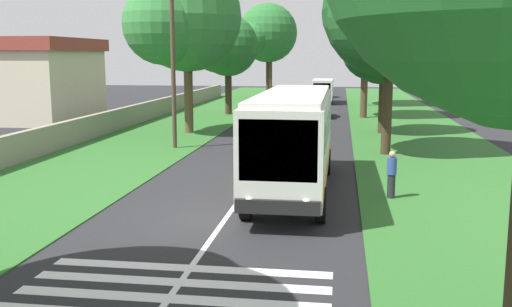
% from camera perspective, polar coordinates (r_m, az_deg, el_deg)
% --- Properties ---
extents(ground, '(160.00, 160.00, 0.00)m').
position_cam_1_polar(ground, '(18.23, -3.14, -6.57)').
color(ground, '#262628').
extents(grass_verge_left, '(120.00, 8.00, 0.04)m').
position_cam_1_polar(grass_verge_left, '(34.59, -11.61, 0.96)').
color(grass_verge_left, '#2D6628').
rests_on(grass_verge_left, ground).
extents(grass_verge_right, '(120.00, 8.00, 0.04)m').
position_cam_1_polar(grass_verge_right, '(32.90, 16.37, 0.33)').
color(grass_verge_right, '#2D6628').
rests_on(grass_verge_right, ground).
extents(centre_line, '(110.00, 0.16, 0.01)m').
position_cam_1_polar(centre_line, '(32.75, 2.03, 0.65)').
color(centre_line, silver).
rests_on(centre_line, ground).
extents(coach_bus, '(11.16, 2.62, 3.73)m').
position_cam_1_polar(coach_bus, '(21.64, 3.70, 1.79)').
color(coach_bus, silver).
rests_on(coach_bus, ground).
extents(zebra_crossing, '(4.05, 6.80, 0.01)m').
position_cam_1_polar(zebra_crossing, '(12.81, -8.49, -13.77)').
color(zebra_crossing, silver).
rests_on(zebra_crossing, ground).
extents(trailing_car_0, '(4.30, 1.78, 1.43)m').
position_cam_1_polar(trailing_car_0, '(41.52, 0.66, 3.45)').
color(trailing_car_0, black).
rests_on(trailing_car_0, ground).
extents(trailing_car_1, '(4.30, 1.78, 1.43)m').
position_cam_1_polar(trailing_car_1, '(49.04, 6.26, 4.33)').
color(trailing_car_1, silver).
rests_on(trailing_car_1, ground).
extents(trailing_car_2, '(4.30, 1.78, 1.43)m').
position_cam_1_polar(trailing_car_2, '(54.68, 2.93, 4.90)').
color(trailing_car_2, silver).
rests_on(trailing_car_2, ground).
extents(trailing_minibus_0, '(6.00, 2.14, 2.53)m').
position_cam_1_polar(trailing_minibus_0, '(63.45, 6.52, 6.28)').
color(trailing_minibus_0, silver).
rests_on(trailing_minibus_0, ground).
extents(roadside_tree_left_0, '(8.17, 6.82, 11.02)m').
position_cam_1_polar(roadside_tree_left_0, '(69.65, 1.08, 11.49)').
color(roadside_tree_left_0, '#3D2D1E').
rests_on(roadside_tree_left_0, grass_verge_left).
extents(roadside_tree_left_2, '(5.92, 4.99, 9.14)m').
position_cam_1_polar(roadside_tree_left_2, '(80.89, 1.28, 10.58)').
color(roadside_tree_left_2, '#4C3826').
rests_on(roadside_tree_left_2, grass_verge_left).
extents(roadside_tree_left_3, '(6.54, 5.20, 8.41)m').
position_cam_1_polar(roadside_tree_left_3, '(50.73, -2.90, 10.21)').
color(roadside_tree_left_3, '#3D2D1E').
rests_on(roadside_tree_left_3, grass_verge_left).
extents(roadside_tree_left_4, '(8.36, 7.07, 10.95)m').
position_cam_1_polar(roadside_tree_left_4, '(38.57, -7.15, 12.77)').
color(roadside_tree_left_4, brown).
rests_on(roadside_tree_left_4, grass_verge_left).
extents(roadside_tree_right_1, '(7.88, 6.77, 10.65)m').
position_cam_1_polar(roadside_tree_right_1, '(30.61, 12.64, 13.20)').
color(roadside_tree_right_1, '#3D2D1E').
rests_on(roadside_tree_right_1, grass_verge_right).
extents(roadside_tree_right_2, '(8.89, 7.49, 12.51)m').
position_cam_1_polar(roadside_tree_right_2, '(60.76, 10.52, 12.71)').
color(roadside_tree_right_2, '#3D2D1E').
rests_on(roadside_tree_right_2, grass_verge_right).
extents(roadside_tree_right_3, '(6.48, 5.37, 8.44)m').
position_cam_1_polar(roadside_tree_right_3, '(38.87, 12.11, 10.21)').
color(roadside_tree_right_3, '#3D2D1E').
rests_on(roadside_tree_right_3, grass_verge_right).
extents(roadside_tree_right_4, '(8.17, 7.09, 11.90)m').
position_cam_1_polar(roadside_tree_right_4, '(48.66, 10.48, 13.09)').
color(roadside_tree_right_4, '#4C3826').
rests_on(roadside_tree_right_4, grass_verge_right).
extents(utility_pole, '(0.24, 1.40, 8.91)m').
position_cam_1_polar(utility_pole, '(32.16, -8.07, 8.70)').
color(utility_pole, '#473828').
rests_on(utility_pole, grass_verge_left).
extents(roadside_wall, '(70.00, 0.40, 1.41)m').
position_cam_1_polar(roadside_wall, '(40.34, -13.80, 3.12)').
color(roadside_wall, gray).
rests_on(roadside_wall, grass_verge_left).
extents(roadside_building, '(10.35, 7.02, 6.37)m').
position_cam_1_polar(roadside_building, '(48.99, -20.12, 6.83)').
color(roadside_building, beige).
rests_on(roadside_building, ground).
extents(pedestrian, '(0.34, 0.34, 1.69)m').
position_cam_1_polar(pedestrian, '(21.29, 13.06, -1.95)').
color(pedestrian, '#26262D').
rests_on(pedestrian, grass_verge_right).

